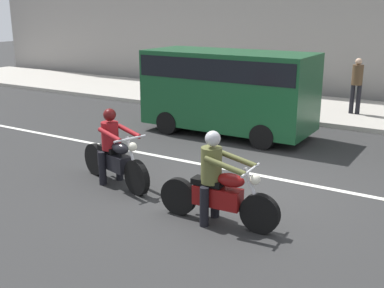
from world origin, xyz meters
TOP-DOWN VIEW (x-y plane):
  - ground_plane at (0.00, 0.00)m, footprint 80.00×80.00m
  - sidewalk_slab at (0.00, 8.00)m, footprint 40.00×4.40m
  - lane_marking_stripe at (0.10, 0.90)m, footprint 18.00×0.14m
  - motorcycle_with_rider_crimson at (-2.36, -1.07)m, footprint 2.13×0.88m
  - motorcycle_with_rider_olive at (0.25, -1.59)m, footprint 2.12×0.70m
  - parked_van_forest_green at (-2.26, 3.62)m, footprint 4.62×1.96m
  - pedestrian_bystander at (0.27, 7.57)m, footprint 0.34×0.34m

SIDE VIEW (x-z plane):
  - ground_plane at x=0.00m, z-range 0.00..0.00m
  - lane_marking_stripe at x=0.10m, z-range 0.00..0.01m
  - sidewalk_slab at x=0.00m, z-range 0.00..0.14m
  - motorcycle_with_rider_crimson at x=-2.36m, z-range -0.14..1.40m
  - motorcycle_with_rider_olive at x=0.25m, z-range -0.14..1.41m
  - pedestrian_bystander at x=0.27m, z-range 0.29..2.06m
  - parked_van_forest_green at x=-2.26m, z-range 0.18..2.47m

